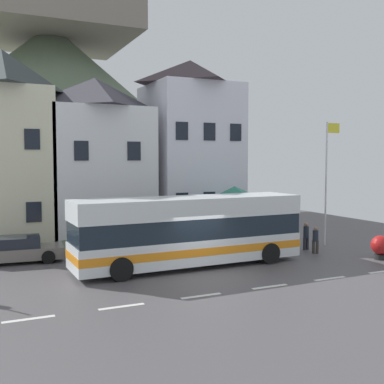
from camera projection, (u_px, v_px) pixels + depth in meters
ground_plane at (210, 278)px, 19.93m from camera, size 40.00×60.00×0.07m
townhouse_00 at (4, 148)px, 27.24m from camera, size 5.04×5.82×11.27m
townhouse_01 at (96, 159)px, 29.73m from camera, size 6.12×6.27×10.07m
townhouse_02 at (190, 147)px, 32.18m from camera, size 5.66×5.85×11.66m
hilltop_castle at (52, 112)px, 44.34m from camera, size 41.04×41.04×25.12m
transit_bus at (190, 231)px, 21.89m from camera, size 10.99×2.91×3.24m
bus_shelter at (234, 195)px, 27.31m from camera, size 3.60×3.60×3.43m
parked_car_00 at (15, 250)px, 22.79m from camera, size 4.44×2.22×1.25m
parked_car_01 at (244, 230)px, 28.60m from camera, size 4.50×2.37×1.38m
pedestrian_00 at (315, 239)px, 24.93m from camera, size 0.30×0.30×1.44m
pedestrian_01 at (246, 234)px, 25.81m from camera, size 0.34×0.34×1.54m
pedestrian_02 at (306, 235)px, 25.93m from camera, size 0.36×0.30×1.53m
public_bench at (247, 229)px, 30.53m from camera, size 1.79×0.48×0.87m
flagpole at (327, 174)px, 27.18m from camera, size 0.95×0.10×7.14m
harbour_buoy at (381, 246)px, 23.44m from camera, size 0.96×0.96×1.21m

